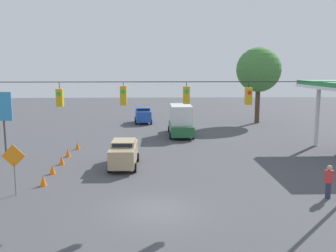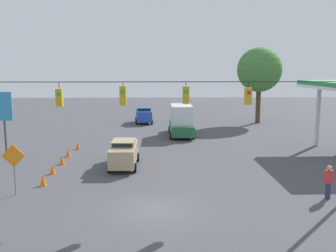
{
  "view_description": "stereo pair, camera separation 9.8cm",
  "coord_description": "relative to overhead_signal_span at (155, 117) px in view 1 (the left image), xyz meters",
  "views": [
    {
      "loc": [
        0.03,
        17.53,
        6.91
      ],
      "look_at": [
        -0.9,
        -8.01,
        2.92
      ],
      "focal_mm": 40.0,
      "sensor_mm": 36.0,
      "label": 1
    },
    {
      "loc": [
        -0.06,
        17.53,
        6.91
      ],
      "look_at": [
        -0.9,
        -8.01,
        2.92
      ],
      "focal_mm": 40.0,
      "sensor_mm": 36.0,
      "label": 2
    }
  ],
  "objects": [
    {
      "name": "ground_plane",
      "position": [
        -0.03,
        1.5,
        -4.43
      ],
      "size": [
        140.0,
        140.0,
        0.0
      ],
      "primitive_type": "plane",
      "color": "#47474C"
    },
    {
      "name": "overhead_signal_span",
      "position": [
        0.0,
        0.0,
        0.0
      ],
      "size": [
        21.11,
        0.38,
        7.09
      ],
      "color": "#939399",
      "rests_on": "ground_plane"
    },
    {
      "name": "box_truck_green_oncoming_deep",
      "position": [
        -2.68,
        -18.77,
        -2.88
      ],
      "size": [
        2.47,
        6.45,
        3.17
      ],
      "color": "#236038",
      "rests_on": "ground_plane"
    },
    {
      "name": "sedan_tan_withflow_mid",
      "position": [
        2.17,
        -6.72,
        -3.44
      ],
      "size": [
        1.99,
        4.6,
        1.9
      ],
      "color": "tan",
      "rests_on": "ground_plane"
    },
    {
      "name": "sedan_blue_withflow_deep",
      "position": [
        1.44,
        -27.76,
        -3.41
      ],
      "size": [
        2.31,
        4.08,
        1.96
      ],
      "color": "#234CB2",
      "rests_on": "ground_plane"
    },
    {
      "name": "traffic_cone_nearest",
      "position": [
        6.59,
        -2.5,
        -4.11
      ],
      "size": [
        0.41,
        0.41,
        0.64
      ],
      "primitive_type": "cone",
      "color": "orange",
      "rests_on": "ground_plane"
    },
    {
      "name": "traffic_cone_second",
      "position": [
        6.73,
        -5.03,
        -4.11
      ],
      "size": [
        0.41,
        0.41,
        0.64
      ],
      "primitive_type": "cone",
      "color": "orange",
      "rests_on": "ground_plane"
    },
    {
      "name": "traffic_cone_third",
      "position": [
        6.71,
        -7.47,
        -4.11
      ],
      "size": [
        0.41,
        0.41,
        0.64
      ],
      "primitive_type": "cone",
      "color": "orange",
      "rests_on": "ground_plane"
    },
    {
      "name": "traffic_cone_fourth",
      "position": [
        6.81,
        -9.87,
        -4.11
      ],
      "size": [
        0.41,
        0.41,
        0.64
      ],
      "primitive_type": "cone",
      "color": "orange",
      "rests_on": "ground_plane"
    },
    {
      "name": "traffic_cone_fifth",
      "position": [
        6.61,
        -12.59,
        -4.11
      ],
      "size": [
        0.41,
        0.41,
        0.64
      ],
      "primitive_type": "cone",
      "color": "orange",
      "rests_on": "ground_plane"
    },
    {
      "name": "work_zone_sign",
      "position": [
        7.62,
        -0.92,
        -2.44
      ],
      "size": [
        1.27,
        0.06,
        2.84
      ],
      "color": "slate",
      "rests_on": "ground_plane"
    },
    {
      "name": "pedestrian",
      "position": [
        -9.23,
        0.19,
        -3.5
      ],
      "size": [
        0.4,
        0.28,
        1.82
      ],
      "color": "#2D334C",
      "rests_on": "ground_plane"
    },
    {
      "name": "tree_horizon_left",
      "position": [
        -12.95,
        -27.4,
        2.2
      ],
      "size": [
        5.52,
        5.52,
        9.44
      ],
      "color": "#4C3823",
      "rests_on": "ground_plane"
    }
  ]
}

